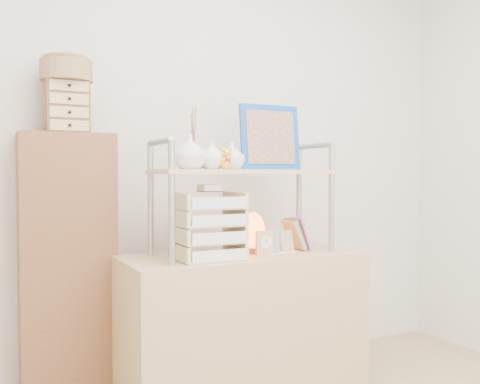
% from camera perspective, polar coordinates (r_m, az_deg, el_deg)
% --- Properties ---
extents(room_shell, '(3.42, 3.41, 2.61)m').
position_cam_1_polar(room_shell, '(2.05, 11.29, 17.26)').
color(room_shell, silver).
rests_on(room_shell, ground).
extents(desk, '(1.20, 0.50, 0.75)m').
position_cam_1_polar(desk, '(2.77, 0.34, -14.33)').
color(desk, tan).
rests_on(desk, ground).
extents(cabinet, '(0.46, 0.25, 1.35)m').
position_cam_1_polar(cabinet, '(2.80, -17.89, -7.92)').
color(cabinet, brown).
rests_on(cabinet, ground).
extents(hutch, '(0.90, 0.34, 0.77)m').
position_cam_1_polar(hutch, '(2.65, -0.63, 2.87)').
color(hutch, '#989EA6').
rests_on(hutch, desk).
extents(letter_tray, '(0.29, 0.28, 0.35)m').
position_cam_1_polar(letter_tray, '(2.51, -3.30, -4.03)').
color(letter_tray, tan).
rests_on(letter_tray, desk).
extents(salt_lamp, '(0.13, 0.13, 0.21)m').
position_cam_1_polar(salt_lamp, '(2.74, 1.41, -4.26)').
color(salt_lamp, brown).
rests_on(salt_lamp, desk).
extents(desk_clock, '(0.09, 0.06, 0.12)m').
position_cam_1_polar(desk_clock, '(2.66, 2.62, -5.43)').
color(desk_clock, tan).
rests_on(desk_clock, desk).
extents(postcard_stand, '(0.18, 0.08, 0.12)m').
position_cam_1_polar(postcard_stand, '(2.73, 4.31, -5.78)').
color(postcard_stand, white).
rests_on(postcard_stand, desk).
extents(drawer_chest, '(0.20, 0.16, 0.25)m').
position_cam_1_polar(drawer_chest, '(2.76, -18.00, 8.60)').
color(drawer_chest, brown).
rests_on(drawer_chest, cabinet).
extents(woven_basket, '(0.25, 0.25, 0.10)m').
position_cam_1_polar(woven_basket, '(2.79, -18.04, 12.16)').
color(woven_basket, olive).
rests_on(woven_basket, drawer_chest).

